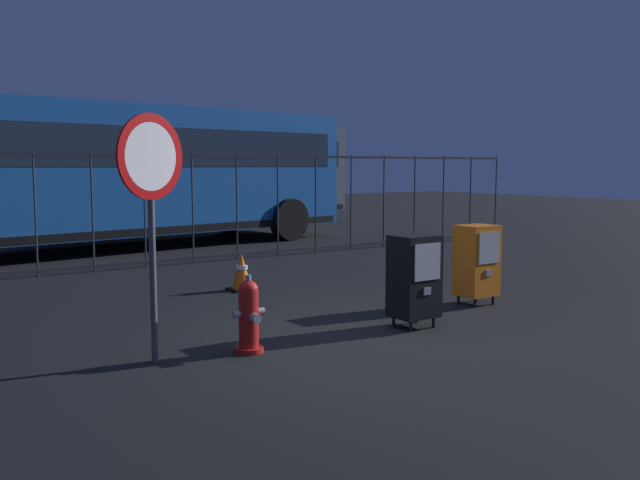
{
  "coord_description": "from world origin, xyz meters",
  "views": [
    {
      "loc": [
        -4.3,
        -5.45,
        1.77
      ],
      "look_at": [
        0.3,
        1.2,
        0.9
      ],
      "focal_mm": 38.75,
      "sensor_mm": 36.0,
      "label": 1
    }
  ],
  "objects_px": {
    "newspaper_box_secondary": "(477,260)",
    "bus_far": "(184,168)",
    "bus_near": "(119,169)",
    "newspaper_box_primary": "(414,276)",
    "traffic_cone": "(242,272)",
    "fire_hydrant": "(249,316)",
    "stop_sign": "(151,185)"
  },
  "relations": [
    {
      "from": "fire_hydrant",
      "to": "newspaper_box_primary",
      "type": "relative_size",
      "value": 0.73
    },
    {
      "from": "fire_hydrant",
      "to": "traffic_cone",
      "type": "height_order",
      "value": "fire_hydrant"
    },
    {
      "from": "stop_sign",
      "to": "bus_near",
      "type": "bearing_deg",
      "value": 73.13
    },
    {
      "from": "newspaper_box_primary",
      "to": "newspaper_box_secondary",
      "type": "relative_size",
      "value": 1.0
    },
    {
      "from": "newspaper_box_primary",
      "to": "stop_sign",
      "type": "bearing_deg",
      "value": 173.88
    },
    {
      "from": "fire_hydrant",
      "to": "bus_near",
      "type": "bearing_deg",
      "value": 78.68
    },
    {
      "from": "bus_far",
      "to": "newspaper_box_primary",
      "type": "bearing_deg",
      "value": -110.58
    },
    {
      "from": "bus_near",
      "to": "bus_far",
      "type": "relative_size",
      "value": 1.0
    },
    {
      "from": "newspaper_box_primary",
      "to": "stop_sign",
      "type": "relative_size",
      "value": 0.46
    },
    {
      "from": "traffic_cone",
      "to": "newspaper_box_secondary",
      "type": "bearing_deg",
      "value": -52.7
    },
    {
      "from": "stop_sign",
      "to": "traffic_cone",
      "type": "relative_size",
      "value": 4.21
    },
    {
      "from": "traffic_cone",
      "to": "bus_far",
      "type": "bearing_deg",
      "value": 70.66
    },
    {
      "from": "fire_hydrant",
      "to": "bus_near",
      "type": "xyz_separation_m",
      "value": [
        1.78,
        8.9,
        1.36
      ]
    },
    {
      "from": "newspaper_box_primary",
      "to": "bus_far",
      "type": "xyz_separation_m",
      "value": [
        3.02,
        13.04,
        1.14
      ]
    },
    {
      "from": "bus_far",
      "to": "bus_near",
      "type": "bearing_deg",
      "value": -136.33
    },
    {
      "from": "fire_hydrant",
      "to": "traffic_cone",
      "type": "relative_size",
      "value": 1.41
    },
    {
      "from": "stop_sign",
      "to": "bus_far",
      "type": "distance_m",
      "value": 14.03
    },
    {
      "from": "newspaper_box_secondary",
      "to": "bus_far",
      "type": "distance_m",
      "value": 12.69
    },
    {
      "from": "fire_hydrant",
      "to": "newspaper_box_secondary",
      "type": "distance_m",
      "value": 3.53
    },
    {
      "from": "traffic_cone",
      "to": "fire_hydrant",
      "type": "bearing_deg",
      "value": -117.09
    },
    {
      "from": "stop_sign",
      "to": "newspaper_box_secondary",
      "type": "bearing_deg",
      "value": 2.42
    },
    {
      "from": "newspaper_box_primary",
      "to": "fire_hydrant",
      "type": "bearing_deg",
      "value": 176.24
    },
    {
      "from": "newspaper_box_secondary",
      "to": "traffic_cone",
      "type": "relative_size",
      "value": 1.92
    },
    {
      "from": "newspaper_box_primary",
      "to": "newspaper_box_secondary",
      "type": "distance_m",
      "value": 1.6
    },
    {
      "from": "bus_far",
      "to": "newspaper_box_secondary",
      "type": "bearing_deg",
      "value": -104.36
    },
    {
      "from": "fire_hydrant",
      "to": "bus_near",
      "type": "distance_m",
      "value": 9.17
    },
    {
      "from": "newspaper_box_primary",
      "to": "bus_near",
      "type": "height_order",
      "value": "bus_near"
    },
    {
      "from": "stop_sign",
      "to": "traffic_cone",
      "type": "distance_m",
      "value": 3.91
    },
    {
      "from": "traffic_cone",
      "to": "newspaper_box_primary",
      "type": "bearing_deg",
      "value": -81.39
    },
    {
      "from": "traffic_cone",
      "to": "bus_far",
      "type": "relative_size",
      "value": 0.05
    },
    {
      "from": "newspaper_box_primary",
      "to": "bus_near",
      "type": "relative_size",
      "value": 0.09
    },
    {
      "from": "newspaper_box_primary",
      "to": "bus_near",
      "type": "distance_m",
      "value": 9.1
    }
  ]
}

